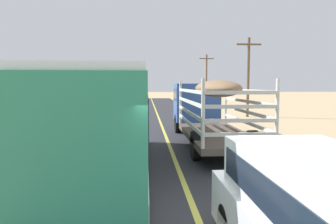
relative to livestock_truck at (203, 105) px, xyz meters
The scene contains 6 objects.
livestock_truck is the anchor object (origin of this frame).
bus 7.08m from the livestock_truck, 126.18° to the right, with size 2.54×10.00×3.21m.
power_pole_mid 12.71m from the livestock_truck, 60.83° to the left, with size 2.20×0.24×7.01m.
power_pole_far 30.53m from the livestock_truck, 78.41° to the left, with size 2.20×0.24×7.39m.
boulder_near_shoulder 22.86m from the livestock_truck, 133.58° to the left, with size 1.22×1.37×0.89m, color #84705B.
boulder_mid_field 14.99m from the livestock_truck, 139.27° to the left, with size 0.84×0.90×0.52m, color #756656.
Camera 1 is at (-1.07, -5.83, 2.83)m, focal length 32.62 mm.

